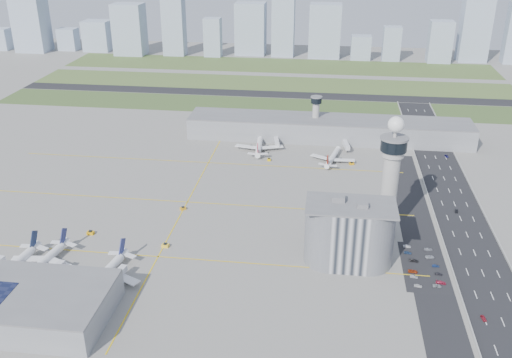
# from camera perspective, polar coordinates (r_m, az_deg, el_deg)

# --- Properties ---
(ground) EXTENTS (1000.00, 1000.00, 0.00)m
(ground) POSITION_cam_1_polar(r_m,az_deg,el_deg) (303.37, -0.87, -5.30)
(ground) COLOR gray
(grass_strip_0) EXTENTS (480.00, 50.00, 0.08)m
(grass_strip_0) POSITION_cam_1_polar(r_m,az_deg,el_deg) (511.64, 0.56, 7.36)
(grass_strip_0) COLOR #3D5327
(grass_strip_0) RESTS_ON ground
(grass_strip_1) EXTENTS (480.00, 60.00, 0.08)m
(grass_strip_1) POSITION_cam_1_polar(r_m,az_deg,el_deg) (583.27, 1.47, 9.51)
(grass_strip_1) COLOR #40592A
(grass_strip_1) RESTS_ON ground
(grass_strip_2) EXTENTS (480.00, 70.00, 0.08)m
(grass_strip_2) POSITION_cam_1_polar(r_m,az_deg,el_deg) (660.51, 2.23, 11.29)
(grass_strip_2) COLOR #435D2C
(grass_strip_2) RESTS_ON ground
(runway) EXTENTS (480.00, 22.00, 0.10)m
(runway) POSITION_cam_1_polar(r_m,az_deg,el_deg) (546.86, 1.04, 8.50)
(runway) COLOR black
(runway) RESTS_ON ground
(highway) EXTENTS (28.00, 500.00, 0.10)m
(highway) POSITION_cam_1_polar(r_m,az_deg,el_deg) (310.32, 20.78, -6.33)
(highway) COLOR black
(highway) RESTS_ON ground
(barrier_left) EXTENTS (0.60, 500.00, 1.20)m
(barrier_left) POSITION_cam_1_polar(r_m,az_deg,el_deg) (306.92, 18.25, -6.16)
(barrier_left) COLOR #9E9E99
(barrier_left) RESTS_ON ground
(barrier_right) EXTENTS (0.60, 500.00, 1.20)m
(barrier_right) POSITION_cam_1_polar(r_m,az_deg,el_deg) (313.78, 23.29, -6.31)
(barrier_right) COLOR #9E9E99
(barrier_right) RESTS_ON ground
(landside_road) EXTENTS (18.00, 260.00, 0.08)m
(landside_road) POSITION_cam_1_polar(r_m,az_deg,el_deg) (296.67, 16.45, -7.16)
(landside_road) COLOR black
(landside_road) RESTS_ON ground
(parking_lot) EXTENTS (20.00, 44.00, 0.10)m
(parking_lot) POSITION_cam_1_polar(r_m,az_deg,el_deg) (286.26, 16.37, -8.40)
(parking_lot) COLOR black
(parking_lot) RESTS_ON ground
(taxiway_line_h_0) EXTENTS (260.00, 0.60, 0.01)m
(taxiway_line_h_0) POSITION_cam_1_polar(r_m,az_deg,el_deg) (286.39, -9.77, -7.66)
(taxiway_line_h_0) COLOR yellow
(taxiway_line_h_0) RESTS_ON ground
(taxiway_line_h_1) EXTENTS (260.00, 0.60, 0.01)m
(taxiway_line_h_1) POSITION_cam_1_polar(r_m,az_deg,el_deg) (336.55, -6.88, -2.31)
(taxiway_line_h_1) COLOR yellow
(taxiway_line_h_1) RESTS_ON ground
(taxiway_line_h_2) EXTENTS (260.00, 0.60, 0.01)m
(taxiway_line_h_2) POSITION_cam_1_polar(r_m,az_deg,el_deg) (389.50, -4.79, 1.64)
(taxiway_line_h_2) COLOR yellow
(taxiway_line_h_2) RESTS_ON ground
(taxiway_line_v) EXTENTS (0.60, 260.00, 0.01)m
(taxiway_line_v) POSITION_cam_1_polar(r_m,az_deg,el_deg) (336.55, -6.88, -2.31)
(taxiway_line_v) COLOR yellow
(taxiway_line_v) RESTS_ON ground
(control_tower) EXTENTS (14.00, 14.00, 64.50)m
(control_tower) POSITION_cam_1_polar(r_m,az_deg,el_deg) (294.13, 13.34, 0.63)
(control_tower) COLOR #ADAAA5
(control_tower) RESTS_ON ground
(secondary_tower) EXTENTS (8.60, 8.60, 31.90)m
(secondary_tower) POSITION_cam_1_polar(r_m,az_deg,el_deg) (431.16, 6.00, 6.54)
(secondary_tower) COLOR #ADAAA5
(secondary_tower) RESTS_ON ground
(admin_building) EXTENTS (42.00, 24.00, 33.50)m
(admin_building) POSITION_cam_1_polar(r_m,az_deg,el_deg) (274.48, 9.29, -5.43)
(admin_building) COLOR #B2B2B7
(admin_building) RESTS_ON ground
(terminal_pier) EXTENTS (210.00, 32.00, 15.80)m
(terminal_pier) POSITION_cam_1_polar(r_m,az_deg,el_deg) (432.64, 7.25, 5.01)
(terminal_pier) COLOR gray
(terminal_pier) RESTS_ON ground
(near_terminal) EXTENTS (84.00, 42.00, 13.00)m
(near_terminal) POSITION_cam_1_polar(r_m,az_deg,el_deg) (262.21, -23.51, -11.25)
(near_terminal) COLOR gray
(near_terminal) RESTS_ON ground
(airplane_near_a) EXTENTS (41.93, 47.65, 12.21)m
(airplane_near_a) POSITION_cam_1_polar(r_m,az_deg,el_deg) (289.54, -23.38, -7.73)
(airplane_near_a) COLOR white
(airplane_near_a) RESTS_ON ground
(airplane_near_b) EXTENTS (40.68, 45.81, 11.47)m
(airplane_near_b) POSITION_cam_1_polar(r_m,az_deg,el_deg) (288.91, -20.61, -7.39)
(airplane_near_b) COLOR white
(airplane_near_b) RESTS_ON ground
(airplane_near_c) EXTENTS (41.96, 47.20, 11.79)m
(airplane_near_c) POSITION_cam_1_polar(r_m,az_deg,el_deg) (270.61, -15.09, -8.83)
(airplane_near_c) COLOR white
(airplane_near_c) RESTS_ON ground
(airplane_far_a) EXTENTS (37.60, 43.32, 11.49)m
(airplane_far_a) POSITION_cam_1_polar(r_m,az_deg,el_deg) (408.89, 0.32, 3.72)
(airplane_far_a) COLOR white
(airplane_far_a) RESTS_ON ground
(airplane_far_b) EXTENTS (38.15, 42.33, 10.23)m
(airplane_far_b) POSITION_cam_1_polar(r_m,az_deg,el_deg) (392.63, 7.71, 2.49)
(airplane_far_b) COLOR white
(airplane_far_b) RESTS_ON ground
(jet_bridge_near_1) EXTENTS (5.39, 14.31, 5.70)m
(jet_bridge_near_1) POSITION_cam_1_polar(r_m,az_deg,el_deg) (276.55, -20.35, -9.58)
(jet_bridge_near_1) COLOR silver
(jet_bridge_near_1) RESTS_ON ground
(jet_bridge_near_2) EXTENTS (5.39, 14.31, 5.70)m
(jet_bridge_near_2) POSITION_cam_1_polar(r_m,az_deg,el_deg) (264.70, -14.47, -10.37)
(jet_bridge_near_2) COLOR silver
(jet_bridge_near_2) RESTS_ON ground
(jet_bridge_far_0) EXTENTS (5.39, 14.31, 5.70)m
(jet_bridge_far_0) POSITION_cam_1_polar(r_m,az_deg,el_deg) (420.95, 2.00, 3.91)
(jet_bridge_far_0) COLOR silver
(jet_bridge_far_0) RESTS_ON ground
(jet_bridge_far_1) EXTENTS (5.39, 14.31, 5.70)m
(jet_bridge_far_1) POSITION_cam_1_polar(r_m,az_deg,el_deg) (419.53, 8.82, 3.55)
(jet_bridge_far_1) COLOR silver
(jet_bridge_far_1) RESTS_ON ground
(tug_0) EXTENTS (3.65, 2.56, 2.09)m
(tug_0) POSITION_cam_1_polar(r_m,az_deg,el_deg) (313.02, -16.22, -5.15)
(tug_0) COLOR #E8A20B
(tug_0) RESTS_ON ground
(tug_1) EXTENTS (3.55, 3.32, 1.70)m
(tug_1) POSITION_cam_1_polar(r_m,az_deg,el_deg) (288.19, -13.50, -7.61)
(tug_1) COLOR gold
(tug_1) RESTS_ON ground
(tug_2) EXTENTS (3.79, 2.84, 2.05)m
(tug_2) POSITION_cam_1_polar(r_m,az_deg,el_deg) (293.31, -9.05, -6.54)
(tug_2) COLOR yellow
(tug_2) RESTS_ON ground
(tug_3) EXTENTS (3.85, 3.64, 1.85)m
(tug_3) POSITION_cam_1_polar(r_m,az_deg,el_deg) (327.91, -7.32, -2.91)
(tug_3) COLOR orange
(tug_3) RESTS_ON ground
(tug_4) EXTENTS (2.52, 3.37, 1.82)m
(tug_4) POSITION_cam_1_polar(r_m,az_deg,el_deg) (391.56, 1.30, 1.99)
(tug_4) COLOR #ECBE06
(tug_4) RESTS_ON ground
(tug_5) EXTENTS (3.56, 2.88, 1.80)m
(tug_5) POSITION_cam_1_polar(r_m,az_deg,el_deg) (390.15, 9.53, 1.55)
(tug_5) COLOR orange
(tug_5) RESTS_ON ground
(car_lot_0) EXTENTS (3.78, 2.00, 1.23)m
(car_lot_0) POSITION_cam_1_polar(r_m,az_deg,el_deg) (270.97, 15.91, -10.23)
(car_lot_0) COLOR silver
(car_lot_0) RESTS_ON ground
(car_lot_1) EXTENTS (3.79, 1.74, 1.20)m
(car_lot_1) POSITION_cam_1_polar(r_m,az_deg,el_deg) (276.73, 15.52, -9.38)
(car_lot_1) COLOR gray
(car_lot_1) RESTS_ON ground
(car_lot_2) EXTENTS (4.60, 2.44, 1.23)m
(car_lot_2) POSITION_cam_1_polar(r_m,az_deg,el_deg) (280.35, 15.41, -8.89)
(car_lot_2) COLOR #A43311
(car_lot_2) RESTS_ON ground
(car_lot_3) EXTENTS (4.65, 2.35, 1.30)m
(car_lot_3) POSITION_cam_1_polar(r_m,az_deg,el_deg) (288.63, 15.49, -7.84)
(car_lot_3) COLOR black
(car_lot_3) RESTS_ON ground
(car_lot_4) EXTENTS (3.82, 1.91, 1.25)m
(car_lot_4) POSITION_cam_1_polar(r_m,az_deg,el_deg) (294.14, 14.93, -7.12)
(car_lot_4) COLOR navy
(car_lot_4) RESTS_ON ground
(car_lot_5) EXTENTS (3.82, 1.38, 1.25)m
(car_lot_5) POSITION_cam_1_polar(r_m,az_deg,el_deg) (299.35, 14.85, -6.52)
(car_lot_5) COLOR silver
(car_lot_5) RESTS_ON ground
(car_lot_6) EXTENTS (3.99, 1.96, 1.09)m
(car_lot_6) POSITION_cam_1_polar(r_m,az_deg,el_deg) (273.47, 17.66, -10.15)
(car_lot_6) COLOR #9BA2A7
(car_lot_6) RESTS_ON ground
(car_lot_7) EXTENTS (4.72, 2.53, 1.30)m
(car_lot_7) POSITION_cam_1_polar(r_m,az_deg,el_deg) (276.11, 18.01, -9.81)
(car_lot_7) COLOR #A7213E
(car_lot_7) RESTS_ON ground
(car_lot_8) EXTENTS (3.59, 1.78, 1.17)m
(car_lot_8) POSITION_cam_1_polar(r_m,az_deg,el_deg) (281.93, 17.78, -9.02)
(car_lot_8) COLOR #28272E
(car_lot_8) RESTS_ON ground
(car_lot_9) EXTENTS (3.44, 1.42, 1.11)m
(car_lot_9) POSITION_cam_1_polar(r_m,az_deg,el_deg) (287.50, 17.53, -8.29)
(car_lot_9) COLOR #12224A
(car_lot_9) RESTS_ON ground
(car_lot_10) EXTENTS (4.56, 2.58, 1.20)m
(car_lot_10) POSITION_cam_1_polar(r_m,az_deg,el_deg) (293.59, 16.99, -7.47)
(car_lot_10) COLOR #B6BAC3
(car_lot_10) RESTS_ON ground
(car_lot_11) EXTENTS (4.27, 2.27, 1.18)m
(car_lot_11) POSITION_cam_1_polar(r_m,az_deg,el_deg) (299.72, 16.85, -6.75)
(car_lot_11) COLOR #93969F
(car_lot_11) RESTS_ON ground
(car_hw_0) EXTENTS (2.11, 3.97, 1.29)m
(car_hw_0) POSITION_cam_1_polar(r_m,az_deg,el_deg) (260.17, 21.81, -12.79)
(car_hw_0) COLOR maroon
(car_hw_0) RESTS_ON ground
(car_hw_1) EXTENTS (1.91, 4.08, 1.29)m
(car_hw_1) POSITION_cam_1_polar(r_m,az_deg,el_deg) (342.16, 19.39, -3.03)
(car_hw_1) COLOR black
(car_hw_1) RESTS_ON ground
(car_hw_2) EXTENTS (2.24, 4.38, 1.18)m
(car_hw_2) POSITION_cam_1_polar(r_m,az_deg,el_deg) (419.27, 18.52, 2.19)
(car_hw_2) COLOR navy
(car_hw_2) RESTS_ON ground
(car_hw_4) EXTENTS (1.68, 3.39, 1.11)m
(car_hw_4) POSITION_cam_1_polar(r_m,az_deg,el_deg) (469.69, 15.74, 4.91)
(car_hw_4) COLOR gray
(car_hw_4) RESTS_ON ground
(skyline_bldg_0) EXTENTS (24.05, 19.24, 26.50)m
(skyline_bldg_0) POSITION_cam_1_polar(r_m,az_deg,el_deg) (811.01, -24.18, 12.66)
(skyline_bldg_0) COLOR #9EADC1
(skyline_bldg_0) RESTS_ON ground
(skyline_bldg_1) EXTENTS (37.63, 30.10, 65.60)m
(skyline_bldg_1) POSITION_cam_1_polar(r_m,az_deg,el_deg) (781.39, -21.56, 14.18)
(skyline_bldg_1) COLOR #9EADC1
(skyline_bldg_1) RESTS_ON ground
(skyline_bldg_2) EXTENTS (22.81, 18.25, 26.79)m
(skyline_bldg_2) POSITION_cam_1_polar(r_m,az_deg,el_deg) (777.63, -18.25, 13.13)
(skyline_bldg_2) COLOR #9EADC1
(skyline_bldg_2) RESTS_ON ground
(skyline_bldg_3) EXTENTS (32.30, 25.84, 36.93)m
(skyline_bldg_3) POSITION_cam_1_polar(r_m,az_deg,el_deg) (762.20, -15.56, 13.64)
(skyline_bldg_3) COLOR #9EADC1
(skyline_bldg_3) RESTS_ON ground
(skyline_bldg_4) EXTENTS (35.81, 28.65, 60.36)m
(skyline_bldg_4) POSITION_cam_1_polar(r_m,az_deg,el_deg) (728.13, -12.54, 14.40)
(skyline_bldg_4) COLOR #9EADC1
(skyline_bldg_4) RESTS_ON ground
(skyline_bldg_5) EXTENTS (25.49, 20.39, 66.89)m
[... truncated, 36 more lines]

